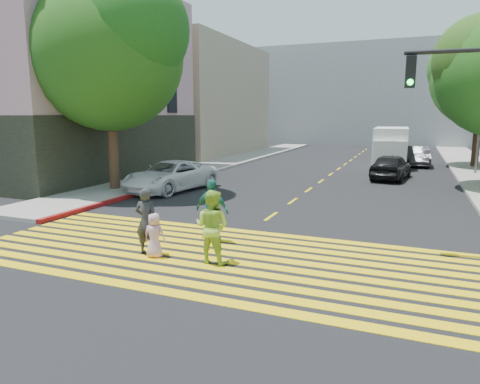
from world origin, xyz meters
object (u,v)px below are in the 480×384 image
Objects in this scene: pedestrian_child at (155,235)px; dark_car_parked at (418,156)px; pedestrian_woman at (212,227)px; tree_left at (110,47)px; dark_car_near at (391,166)px; pedestrian_extra at (212,211)px; silver_car at (392,151)px; pedestrian_man at (147,221)px; white_van at (390,148)px; white_sedan at (171,176)px.

pedestrian_child is 25.04m from dark_car_parked.
pedestrian_woman is at bearing -104.92° from dark_car_parked.
tree_left is 22.20m from dark_car_parked.
pedestrian_extra is at bearing 82.62° from dark_car_near.
dark_car_near reaches higher than dark_car_parked.
pedestrian_extra reaches higher than pedestrian_child.
pedestrian_woman is 1.82m from pedestrian_extra.
dark_car_near is 0.96× the size of silver_car.
pedestrian_man is at bearing -33.79° from pedestrian_child.
white_van is (4.53, 22.88, 0.72)m from pedestrian_child.
dark_car_near is (4.15, 14.79, -0.18)m from pedestrian_extra.
pedestrian_child is at bearing -102.65° from white_van.
pedestrian_man is 9.66m from white_sedan.
dark_car_near reaches higher than white_sedan.
white_van is at bearing -93.00° from pedestrian_extra.
tree_left is 24.99m from silver_car.
tree_left is 11.30m from pedestrian_extra.
dark_car_near is (9.68, 7.90, 0.01)m from white_sedan.
white_van is (-1.82, -1.35, 0.60)m from dark_car_parked.
silver_car is (9.19, 20.23, -0.06)m from white_sedan.
dark_car_near is (5.23, 16.48, -0.15)m from pedestrian_man.
pedestrian_woman is at bearing 178.57° from pedestrian_child.
pedestrian_man is 0.42× the size of dark_car_parked.
dark_car_parked is (6.68, 24.07, -0.19)m from pedestrian_man.
tree_left is 8.50× the size of pedestrian_child.
pedestrian_child is 0.27× the size of dark_car_near.
pedestrian_extra is 0.43× the size of dark_car_parked.
white_van is at bearing -78.30° from dark_car_near.
tree_left is 2.20× the size of silver_car.
pedestrian_extra is at bearing -62.53° from pedestrian_woman.
white_sedan is (2.31, 1.13, -5.94)m from tree_left.
white_sedan is at bearing -124.78° from white_van.
white_sedan is 12.50m from dark_car_near.
pedestrian_man is 0.39× the size of silver_car.
white_sedan is at bearing 47.53° from dark_car_near.
pedestrian_child is at bearing 149.52° from pedestrian_man.
pedestrian_extra is at bearing -107.63° from dark_car_parked.
tree_left reaches higher than white_van.
silver_car is 1.06× the size of dark_car_parked.
pedestrian_extra is at bearing 79.28° from silver_car.
pedestrian_woman is (8.63, -7.40, -5.74)m from tree_left.
white_van is (3.00, 22.68, 0.38)m from pedestrian_woman.
dark_car_parked is at bearing -96.87° from pedestrian_extra.
pedestrian_child is (0.33, -0.15, -0.30)m from pedestrian_man.
white_van is at bearing 88.11° from silver_car.
white_sedan reaches higher than pedestrian_child.
white_van is at bearing 52.74° from tree_left.
white_sedan is 0.88× the size of white_van.
tree_left is 5.58× the size of pedestrian_man.
pedestrian_woman is 1.01× the size of pedestrian_extra.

